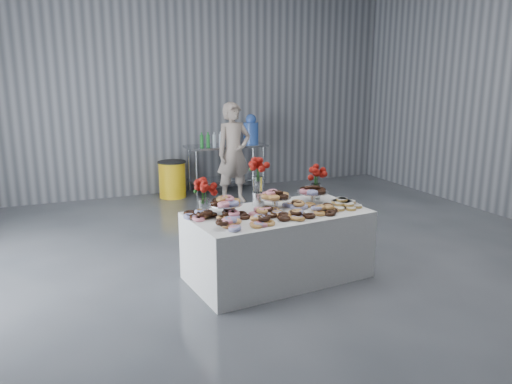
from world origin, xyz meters
TOP-DOWN VIEW (x-y plane):
  - ground at (0.00, 0.00)m, footprint 9.00×9.00m
  - room_walls at (-0.27, 0.07)m, footprint 8.04×9.04m
  - display_table at (-0.31, 0.05)m, footprint 1.99×1.18m
  - prep_table at (0.54, 4.10)m, footprint 1.50×0.60m
  - donut_mounds at (-0.31, -0.00)m, footprint 1.87×0.97m
  - cake_stand_left at (-0.87, 0.14)m, footprint 0.36×0.36m
  - cake_stand_mid at (-0.27, 0.20)m, footprint 0.36×0.36m
  - cake_stand_right at (0.23, 0.25)m, footprint 0.36×0.36m
  - danish_pile at (0.45, -0.03)m, footprint 0.48×0.48m
  - bouquet_left at (-1.08, 0.22)m, footprint 0.26×0.26m
  - bouquet_right at (0.36, 0.41)m, footprint 0.26×0.26m
  - bouquet_center at (-0.39, 0.39)m, footprint 0.26×0.26m
  - water_jug at (1.04, 4.10)m, footprint 0.28×0.28m
  - drink_bottles at (0.22, 4.00)m, footprint 0.54×0.08m
  - person at (0.41, 3.34)m, footprint 0.68×0.49m
  - trash_barrel at (-0.50, 4.10)m, footprint 0.51×0.51m

SIDE VIEW (x-z plane):
  - ground at x=0.00m, z-range 0.00..0.00m
  - trash_barrel at x=-0.50m, z-range 0.00..0.66m
  - display_table at x=-0.31m, z-range 0.00..0.75m
  - prep_table at x=0.54m, z-range 0.17..1.07m
  - donut_mounds at x=-0.31m, z-range 0.75..0.84m
  - danish_pile at x=0.45m, z-range 0.75..0.86m
  - person at x=0.41m, z-range 0.00..1.73m
  - cake_stand_left at x=-0.87m, z-range 0.80..0.98m
  - cake_stand_mid at x=-0.27m, z-range 0.80..0.98m
  - cake_stand_right at x=0.23m, z-range 0.80..0.98m
  - drink_bottles at x=0.22m, z-range 0.90..1.17m
  - bouquet_left at x=-1.08m, z-range 0.84..1.26m
  - bouquet_right at x=0.36m, z-range 0.84..1.26m
  - bouquet_center at x=-0.39m, z-range 0.84..1.41m
  - water_jug at x=1.04m, z-range 0.87..1.43m
  - room_walls at x=-0.27m, z-range 0.63..4.65m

